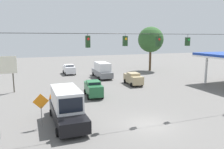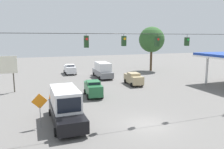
% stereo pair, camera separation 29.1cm
% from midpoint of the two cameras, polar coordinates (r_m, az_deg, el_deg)
% --- Properties ---
extents(ground_plane, '(140.00, 140.00, 0.00)m').
position_cam_midpoint_polar(ground_plane, '(19.20, 9.75, -12.81)').
color(ground_plane, '#605E5B').
extents(overhead_signal_span, '(23.34, 0.38, 8.54)m').
position_cam_midpoint_polar(overhead_signal_span, '(19.19, 7.71, 3.72)').
color(overhead_signal_span, '#939399').
rests_on(overhead_signal_span, ground_plane).
extents(sedan_tan_oncoming_far, '(2.16, 4.49, 1.87)m').
position_cam_midpoint_polar(sedan_tan_oncoming_far, '(34.15, 5.87, -1.04)').
color(sedan_tan_oncoming_far, tan).
rests_on(sedan_tan_oncoming_far, ground_plane).
extents(sedan_white_withflow_deep, '(2.15, 4.35, 1.93)m').
position_cam_midpoint_polar(sedan_white_withflow_deep, '(44.69, -10.78, 1.42)').
color(sedan_white_withflow_deep, silver).
rests_on(sedan_white_withflow_deep, ground_plane).
extents(sedan_green_withflow_mid, '(2.26, 4.29, 1.96)m').
position_cam_midpoint_polar(sedan_green_withflow_mid, '(27.40, -4.65, -3.60)').
color(sedan_green_withflow_mid, '#236038').
rests_on(sedan_green_withflow_mid, ground_plane).
extents(box_truck_black_parked_shoulder, '(2.55, 7.10, 2.99)m').
position_cam_midpoint_polar(box_truck_black_parked_shoulder, '(19.34, -11.62, -8.06)').
color(box_truck_black_parked_shoulder, black).
rests_on(box_truck_black_parked_shoulder, ground_plane).
extents(box_truck_grey_oncoming_deep, '(2.71, 7.16, 2.81)m').
position_cam_midpoint_polar(box_truck_grey_oncoming_deep, '(39.99, -2.26, 1.17)').
color(box_truck_grey_oncoming_deep, slate).
rests_on(box_truck_grey_oncoming_deep, ground_plane).
extents(traffic_cone_nearest, '(0.37, 0.37, 0.71)m').
position_cam_midpoint_polar(traffic_cone_nearest, '(20.82, -13.81, -10.09)').
color(traffic_cone_nearest, orange).
rests_on(traffic_cone_nearest, ground_plane).
extents(traffic_cone_second, '(0.37, 0.37, 0.71)m').
position_cam_midpoint_polar(traffic_cone_second, '(23.69, -14.68, -7.69)').
color(traffic_cone_second, orange).
rests_on(traffic_cone_second, ground_plane).
extents(traffic_cone_third, '(0.37, 0.37, 0.71)m').
position_cam_midpoint_polar(traffic_cone_third, '(27.03, -15.55, -5.57)').
color(traffic_cone_third, orange).
rests_on(traffic_cone_third, ground_plane).
extents(roadside_billboard, '(3.75, 0.16, 4.89)m').
position_cam_midpoint_polar(roadside_billboard, '(31.88, -26.61, 1.74)').
color(roadside_billboard, '#4C473D').
rests_on(roadside_billboard, ground_plane).
extents(work_zone_sign, '(1.27, 0.06, 2.84)m').
position_cam_midpoint_polar(work_zone_sign, '(18.73, -17.96, -7.28)').
color(work_zone_sign, slate).
rests_on(work_zone_sign, ground_plane).
extents(tree_horizon_left, '(5.51, 5.51, 9.59)m').
position_cam_midpoint_polar(tree_horizon_left, '(48.70, 10.49, 8.94)').
color(tree_horizon_left, '#4C3823').
rests_on(tree_horizon_left, ground_plane).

